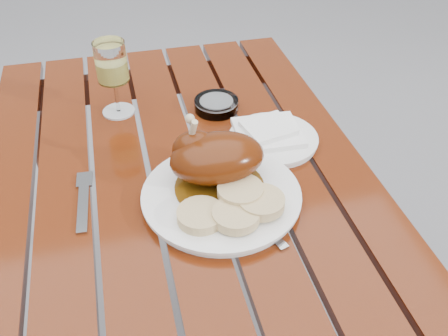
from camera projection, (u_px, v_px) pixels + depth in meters
The scene contains 10 objects.
table at pixel (187, 288), 1.27m from camera, with size 0.80×1.20×0.75m, color maroon.
dinner_plate at pixel (221, 196), 0.97m from camera, with size 0.31×0.31×0.02m, color white.
roast_duck at pixel (214, 158), 0.97m from camera, with size 0.19×0.18×0.13m.
bread_dumplings at pixel (235, 206), 0.91m from camera, with size 0.20×0.14×0.03m.
wine_glass at pixel (114, 79), 1.17m from camera, with size 0.08×0.08×0.18m, color #F3EE6E.
side_plate at pixel (273, 139), 1.12m from camera, with size 0.20×0.20×0.02m, color white.
napkin at pixel (268, 132), 1.12m from camera, with size 0.14×0.13×0.01m, color white.
ashtray at pixel (216, 105), 1.23m from camera, with size 0.11×0.11×0.03m, color #B2B7BC.
fork at pixel (83, 204), 0.97m from camera, with size 0.02×0.16×0.01m, color gray.
knife at pixel (256, 217), 0.94m from camera, with size 0.02×0.19×0.01m, color gray.
Camera 1 is at (-0.10, -0.80, 1.41)m, focal length 40.00 mm.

